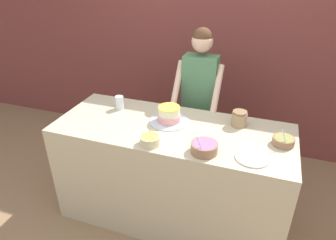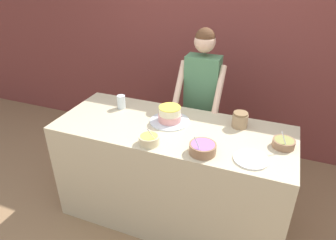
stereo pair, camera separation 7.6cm
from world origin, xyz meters
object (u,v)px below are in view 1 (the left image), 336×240
(frosting_bowl_yellow, at_px, (150,140))
(drinking_glass, at_px, (120,103))
(frosting_bowl_purple, at_px, (204,147))
(frosting_bowl_olive, at_px, (283,141))
(ceramic_plate, at_px, (252,157))
(stoneware_jar, at_px, (239,119))
(person_baker, at_px, (199,92))
(cake, at_px, (169,115))

(frosting_bowl_yellow, distance_m, drinking_glass, 0.67)
(frosting_bowl_purple, distance_m, frosting_bowl_yellow, 0.40)
(frosting_bowl_olive, bearing_deg, frosting_bowl_purple, -151.14)
(ceramic_plate, bearing_deg, drinking_glass, 162.33)
(frosting_bowl_olive, relative_size, stoneware_jar, 1.25)
(person_baker, relative_size, cake, 4.84)
(frosting_bowl_olive, bearing_deg, ceramic_plate, -127.95)
(cake, bearing_deg, frosting_bowl_olive, -3.42)
(person_baker, height_order, frosting_bowl_olive, person_baker)
(drinking_glass, distance_m, ceramic_plate, 1.28)
(person_baker, relative_size, frosting_bowl_yellow, 9.33)
(ceramic_plate, bearing_deg, frosting_bowl_olive, 52.05)
(frosting_bowl_purple, height_order, stoneware_jar, frosting_bowl_purple)
(frosting_bowl_purple, bearing_deg, drinking_glass, 154.20)
(cake, bearing_deg, drinking_glass, 170.67)
(frosting_bowl_purple, relative_size, drinking_glass, 1.58)
(drinking_glass, bearing_deg, stoneware_jar, 2.41)
(frosting_bowl_olive, relative_size, frosting_bowl_yellow, 0.92)
(frosting_bowl_purple, bearing_deg, frosting_bowl_yellow, -175.99)
(cake, distance_m, frosting_bowl_purple, 0.52)
(person_baker, xyz_separation_m, drinking_glass, (-0.63, -0.47, -0.00))
(person_baker, height_order, stoneware_jar, person_baker)
(drinking_glass, xyz_separation_m, stoneware_jar, (1.07, 0.05, 0.00))
(frosting_bowl_yellow, bearing_deg, cake, 87.08)
(frosting_bowl_yellow, relative_size, ceramic_plate, 0.72)
(frosting_bowl_yellow, xyz_separation_m, drinking_glass, (-0.49, 0.46, 0.02))
(frosting_bowl_purple, bearing_deg, frosting_bowl_olive, 28.86)
(cake, height_order, frosting_bowl_yellow, frosting_bowl_yellow)
(person_baker, xyz_separation_m, ceramic_plate, (0.59, -0.86, -0.06))
(frosting_bowl_purple, xyz_separation_m, stoneware_jar, (0.18, 0.48, 0.02))
(ceramic_plate, distance_m, stoneware_jar, 0.46)
(cake, height_order, frosting_bowl_purple, frosting_bowl_purple)
(person_baker, bearing_deg, frosting_bowl_yellow, -98.64)
(person_baker, xyz_separation_m, cake, (-0.12, -0.55, -0.01))
(person_baker, bearing_deg, stoneware_jar, -43.88)
(person_baker, bearing_deg, frosting_bowl_purple, -73.83)
(ceramic_plate, bearing_deg, cake, 156.84)
(cake, height_order, frosting_bowl_olive, frosting_bowl_olive)
(person_baker, distance_m, stoneware_jar, 0.61)
(frosting_bowl_purple, distance_m, stoneware_jar, 0.51)
(frosting_bowl_olive, height_order, frosting_bowl_yellow, frosting_bowl_yellow)
(cake, height_order, ceramic_plate, cake)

